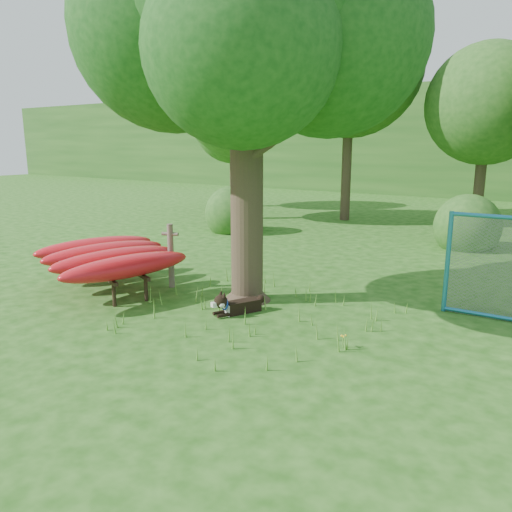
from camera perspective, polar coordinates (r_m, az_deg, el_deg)
The scene contains 13 objects.
ground at distance 7.88m, azimuth -6.17°, elevation -8.54°, with size 80.00×80.00×0.00m, color #1B4E0F.
oak_tree at distance 9.17m, azimuth -1.30°, elevation 25.51°, with size 5.67×4.93×7.31m.
wooden_post at distance 10.13m, azimuth -9.71°, elevation 0.22°, with size 0.35×0.18×1.29m.
kayak_rack at distance 10.25m, azimuth -16.33°, elevation -0.02°, with size 3.16×3.41×0.88m.
husky_dog at distance 8.56m, azimuth -2.39°, elevation -5.61°, with size 0.58×0.92×0.45m.
wildflower_clump at distance 7.29m, azimuth 9.93°, elevation -9.11°, with size 0.09×0.08×0.20m.
bg_tree_a at distance 19.31m, azimuth -1.96°, elevation 17.60°, with size 4.40×4.40×6.70m.
bg_tree_b at distance 19.42m, azimuth 10.76°, elevation 20.71°, with size 5.20×5.20×8.22m.
bg_tree_c at distance 18.91m, azimuth 24.92°, elevation 15.42°, with size 4.00×4.00×6.12m.
bg_tree_f at distance 23.15m, azimuth -2.62°, elevation 14.92°, with size 3.60×3.60×5.55m.
shrub_left at distance 16.58m, azimuth -2.72°, elevation 2.83°, with size 1.80×1.80×1.80m, color #26551B.
shrub_mid at distance 15.12m, azimuth 22.80°, elevation 0.87°, with size 1.80×1.80×1.80m, color #26551B.
wooded_hillside at distance 33.92m, azimuth 26.52°, elevation 11.70°, with size 80.00×12.00×6.00m, color #26551B.
Camera 1 is at (4.78, -5.58, 2.85)m, focal length 35.00 mm.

